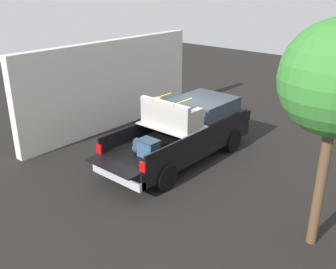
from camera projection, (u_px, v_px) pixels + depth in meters
ground_plane at (180, 160)px, 12.75m from camera, size 40.00×40.00×0.00m
pickup_truck at (187, 130)px, 12.65m from camera, size 6.05×2.06×2.23m
building_facade at (111, 85)px, 15.04m from camera, size 8.36×0.36×3.45m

